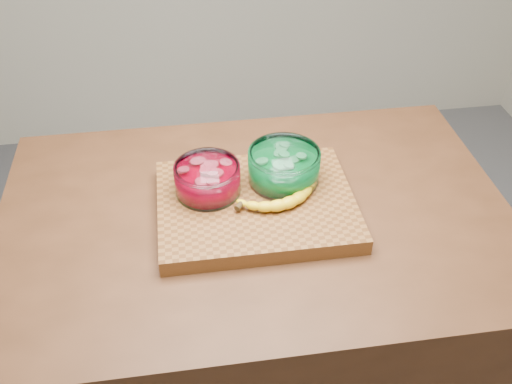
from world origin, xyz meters
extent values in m
cube|color=#4C2A16|center=(0.00, 0.00, 0.45)|extent=(1.20, 0.80, 0.90)
cube|color=brown|center=(0.00, 0.00, 0.92)|extent=(0.45, 0.35, 0.04)
cylinder|color=white|center=(-0.11, 0.04, 0.98)|extent=(0.15, 0.15, 0.07)
cylinder|color=#C3001C|center=(-0.11, 0.04, 0.97)|extent=(0.13, 0.13, 0.04)
cylinder|color=#F74E64|center=(-0.11, 0.04, 0.99)|extent=(0.12, 0.12, 0.02)
cylinder|color=white|center=(0.08, 0.06, 0.98)|extent=(0.17, 0.17, 0.08)
cylinder|color=#088433|center=(0.08, 0.06, 0.97)|extent=(0.15, 0.15, 0.05)
cylinder|color=#60CC7A|center=(0.08, 0.06, 1.00)|extent=(0.14, 0.14, 0.02)
camera|label=1|loc=(-0.14, -0.99, 1.79)|focal=40.00mm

